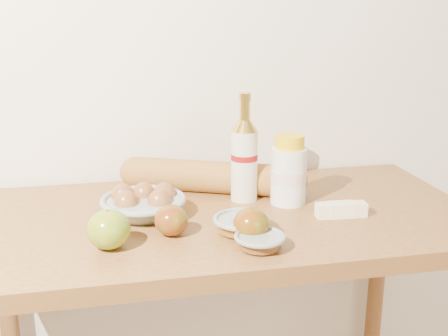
{
  "coord_description": "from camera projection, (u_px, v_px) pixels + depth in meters",
  "views": [
    {
      "loc": [
        -0.25,
        -0.03,
        1.38
      ],
      "look_at": [
        0.0,
        1.15,
        1.02
      ],
      "focal_mm": 45.0,
      "sensor_mm": 36.0,
      "label": 1
    }
  ],
  "objects": [
    {
      "name": "back_wall",
      "position": [
        197.0,
        32.0,
        1.51
      ],
      "size": [
        3.5,
        0.02,
        2.6
      ],
      "primitive_type": "cube",
      "color": "silver",
      "rests_on": "ground"
    },
    {
      "name": "table",
      "position": [
        221.0,
        261.0,
        1.35
      ],
      "size": [
        1.2,
        0.6,
        0.9
      ],
      "color": "olive",
      "rests_on": "ground"
    },
    {
      "name": "bourbon_bottle",
      "position": [
        244.0,
        157.0,
        1.38
      ],
      "size": [
        0.08,
        0.08,
        0.27
      ],
      "rotation": [
        0.0,
        0.0,
        0.25
      ],
      "color": "beige",
      "rests_on": "table"
    },
    {
      "name": "cream_bottle",
      "position": [
        289.0,
        172.0,
        1.36
      ],
      "size": [
        0.11,
        0.11,
        0.17
      ],
      "rotation": [
        0.0,
        0.0,
        -0.26
      ],
      "color": "white",
      "rests_on": "table"
    },
    {
      "name": "egg_bowl",
      "position": [
        143.0,
        204.0,
        1.3
      ],
      "size": [
        0.22,
        0.22,
        0.07
      ],
      "rotation": [
        0.0,
        0.0,
        -0.1
      ],
      "color": "gray",
      "rests_on": "table"
    },
    {
      "name": "baguette",
      "position": [
        211.0,
        177.0,
        1.46
      ],
      "size": [
        0.49,
        0.27,
        0.08
      ],
      "rotation": [
        0.0,
        0.0,
        -0.4
      ],
      "color": "#B47E37",
      "rests_on": "table"
    },
    {
      "name": "apple_yellowgreen",
      "position": [
        109.0,
        229.0,
        1.12
      ],
      "size": [
        0.1,
        0.1,
        0.08
      ],
      "rotation": [
        0.0,
        0.0,
        -0.2
      ],
      "color": "#9D961F",
      "rests_on": "table"
    },
    {
      "name": "apple_redgreen_front",
      "position": [
        171.0,
        220.0,
        1.19
      ],
      "size": [
        0.09,
        0.09,
        0.07
      ],
      "rotation": [
        0.0,
        0.0,
        -0.29
      ],
      "color": "maroon",
      "rests_on": "table"
    },
    {
      "name": "apple_redgreen_right",
      "position": [
        251.0,
        224.0,
        1.16
      ],
      "size": [
        0.1,
        0.1,
        0.07
      ],
      "rotation": [
        0.0,
        0.0,
        0.3
      ],
      "color": "#951108",
      "rests_on": "table"
    },
    {
      "name": "sugar_bowl",
      "position": [
        260.0,
        241.0,
        1.13
      ],
      "size": [
        0.14,
        0.14,
        0.03
      ],
      "rotation": [
        0.0,
        0.0,
        -0.42
      ],
      "color": "gray",
      "rests_on": "table"
    },
    {
      "name": "syrup_bowl",
      "position": [
        241.0,
        224.0,
        1.21
      ],
      "size": [
        0.15,
        0.15,
        0.04
      ],
      "rotation": [
        0.0,
        0.0,
        -0.23
      ],
      "color": "gray",
      "rests_on": "table"
    },
    {
      "name": "butter_stick",
      "position": [
        341.0,
        210.0,
        1.29
      ],
      "size": [
        0.12,
        0.04,
        0.03
      ],
      "rotation": [
        0.0,
        0.0,
        -0.06
      ],
      "color": "#F6EDBE",
      "rests_on": "table"
    }
  ]
}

